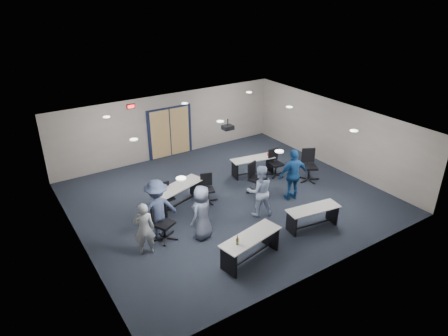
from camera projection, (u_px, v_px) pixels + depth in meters
floor at (228, 198)px, 13.89m from camera, size 10.00×10.00×0.00m
back_wall at (169, 125)px, 16.73m from camera, size 10.00×0.04×2.70m
front_wall at (328, 227)px, 9.90m from camera, size 10.00×0.04×2.70m
left_wall at (76, 205)px, 10.86m from camera, size 0.04×9.00×2.70m
right_wall at (334, 134)px, 15.77m from camera, size 0.04×9.00×2.70m
ceiling at (229, 125)px, 12.73m from camera, size 10.00×9.00×0.04m
double_door at (170, 132)px, 16.83m from camera, size 2.00×0.07×2.20m
exit_sign at (131, 106)px, 15.43m from camera, size 0.32×0.07×0.18m
ceiling_projector at (228, 127)px, 13.39m from camera, size 0.35×0.32×0.37m
ceiling_can_lights at (224, 123)px, 12.94m from camera, size 6.24×5.74×0.02m
table_front_left at (250, 244)px, 10.65m from camera, size 1.95×0.96×1.03m
table_front_right at (313, 214)px, 12.08m from camera, size 1.75×0.81×0.68m
table_back_left at (179, 192)px, 13.21m from camera, size 1.98×1.16×0.76m
table_back_right at (253, 163)px, 15.39m from camera, size 1.77×0.84×0.80m
chair_back_a at (167, 197)px, 13.03m from camera, size 0.59×0.59×0.92m
chair_back_b at (208, 189)px, 13.49m from camera, size 0.78×0.78×0.98m
chair_back_c at (257, 178)px, 14.07m from camera, size 0.89×0.89×1.10m
chair_back_d at (276, 163)px, 15.30m from camera, size 0.67×0.67×1.04m
chair_loose_left at (164, 222)px, 11.49m from camera, size 0.96×0.96×1.13m
chair_loose_right at (309, 166)px, 14.89m from camera, size 1.02×1.02×1.20m
person_gray at (144, 229)px, 10.81m from camera, size 0.67×0.55×1.58m
person_plaid at (202, 212)px, 11.49m from camera, size 0.96×0.83×1.67m
person_lightblue at (260, 191)px, 12.58m from camera, size 1.02×0.92×1.73m
person_navy at (293, 175)px, 13.50m from camera, size 1.13×0.63×1.83m
person_back at (157, 209)px, 11.50m from camera, size 1.23×0.76×1.83m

